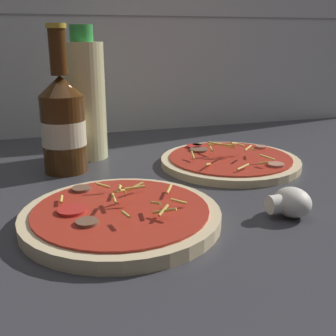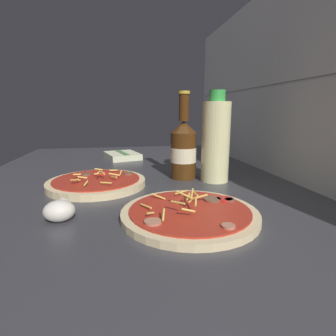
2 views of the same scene
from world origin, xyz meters
TOP-DOWN VIEW (x-y plane):
  - counter_slab at (0.00, 0.00)cm, footprint 160.00×90.00cm
  - tile_backsplash at (0.00, 45.50)cm, footprint 160.00×1.13cm
  - pizza_near at (-2.84, -8.29)cm, footprint 25.51×25.51cm
  - pizza_far at (21.66, 10.66)cm, footprint 25.66×25.66cm
  - beer_bottle at (-7.60, 16.26)cm, footprint 7.62×7.62cm
  - oil_bottle at (-2.69, 24.22)cm, footprint 7.75×7.75cm
  - mushroom_left at (19.04, -12.94)cm, footprint 5.83×5.56cm
  - dish_towel at (-43.96, -1.46)cm, footprint 18.75×16.22cm

SIDE VIEW (x-z plane):
  - counter_slab at x=0.00cm, z-range 0.00..2.50cm
  - pizza_far at x=21.66cm, z-range 0.80..5.82cm
  - pizza_near at x=-2.84cm, z-range 1.07..5.94cm
  - dish_towel at x=-43.96cm, z-range 2.43..4.99cm
  - mushroom_left at x=19.04cm, z-range 2.50..6.39cm
  - beer_bottle at x=-7.60cm, z-range -1.20..23.78cm
  - oil_bottle at x=-2.69cm, z-range 1.50..26.48cm
  - tile_backsplash at x=0.00cm, z-range 0.00..60.00cm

